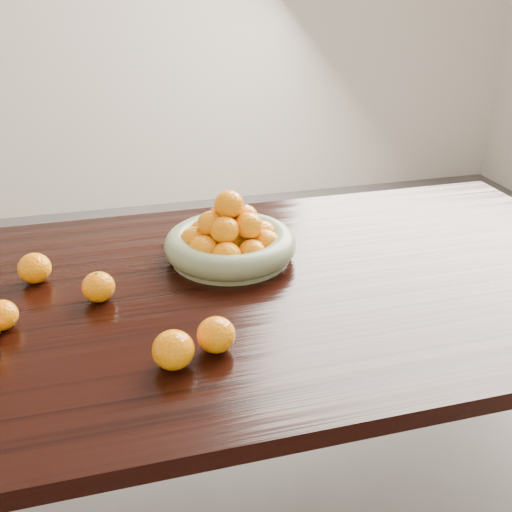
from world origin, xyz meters
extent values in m
plane|color=#4D4B49|center=(0.00, 0.00, 0.00)|extent=(5.00, 5.00, 0.00)
cube|color=black|center=(0.00, 0.00, 0.73)|extent=(2.00, 1.00, 0.04)
cube|color=black|center=(0.93, 0.43, 0.35)|extent=(0.08, 0.08, 0.71)
cylinder|color=gray|center=(0.02, 0.14, 0.76)|extent=(0.30, 0.30, 0.02)
torus|color=gray|center=(0.02, 0.14, 0.79)|extent=(0.34, 0.34, 0.06)
ellipsoid|color=orange|center=(0.10, 0.16, 0.80)|extent=(0.08, 0.08, 0.07)
ellipsoid|color=orange|center=(0.07, 0.21, 0.80)|extent=(0.07, 0.07, 0.07)
ellipsoid|color=orange|center=(0.01, 0.23, 0.80)|extent=(0.08, 0.08, 0.07)
ellipsoid|color=orange|center=(-0.04, 0.21, 0.80)|extent=(0.07, 0.07, 0.07)
ellipsoid|color=orange|center=(-0.07, 0.15, 0.80)|extent=(0.08, 0.08, 0.07)
ellipsoid|color=orange|center=(-0.06, 0.10, 0.80)|extent=(0.08, 0.08, 0.07)
ellipsoid|color=orange|center=(-0.01, 0.05, 0.80)|extent=(0.08, 0.08, 0.07)
ellipsoid|color=orange|center=(0.05, 0.06, 0.80)|extent=(0.07, 0.07, 0.06)
ellipsoid|color=orange|center=(0.10, 0.11, 0.80)|extent=(0.07, 0.07, 0.07)
ellipsoid|color=orange|center=(0.02, 0.14, 0.80)|extent=(0.07, 0.07, 0.07)
ellipsoid|color=orange|center=(0.06, 0.17, 0.85)|extent=(0.07, 0.07, 0.07)
ellipsoid|color=orange|center=(0.01, 0.19, 0.85)|extent=(0.07, 0.07, 0.06)
ellipsoid|color=orange|center=(-0.03, 0.14, 0.85)|extent=(0.07, 0.07, 0.06)
ellipsoid|color=orange|center=(-0.01, 0.10, 0.85)|extent=(0.07, 0.07, 0.07)
ellipsoid|color=orange|center=(0.06, 0.11, 0.85)|extent=(0.07, 0.07, 0.07)
ellipsoid|color=orange|center=(0.02, 0.15, 0.89)|extent=(0.08, 0.08, 0.07)
ellipsoid|color=orange|center=(-0.51, -0.05, 0.78)|extent=(0.07, 0.07, 0.06)
ellipsoid|color=orange|center=(-0.31, 0.01, 0.78)|extent=(0.07, 0.07, 0.07)
ellipsoid|color=orange|center=(-0.18, -0.27, 0.79)|extent=(0.08, 0.08, 0.07)
ellipsoid|color=orange|center=(-0.10, -0.24, 0.79)|extent=(0.08, 0.08, 0.07)
ellipsoid|color=orange|center=(-0.46, 0.14, 0.79)|extent=(0.08, 0.08, 0.07)
camera|label=1|loc=(-0.26, -1.15, 1.42)|focal=40.00mm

